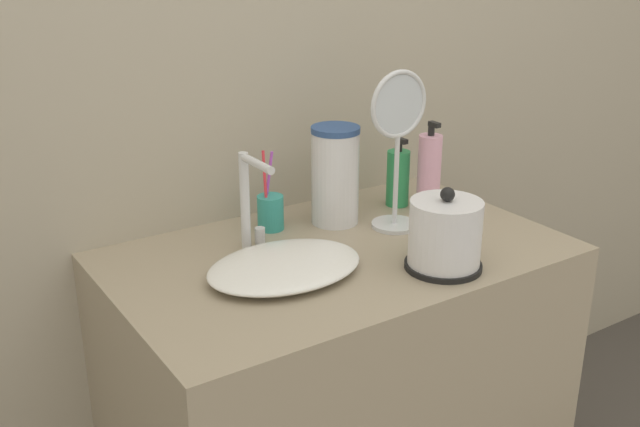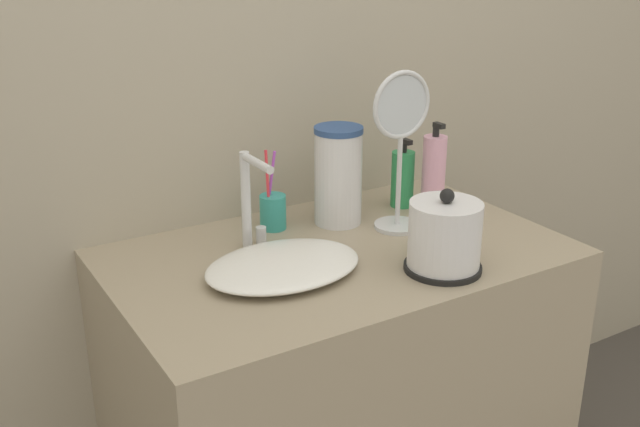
% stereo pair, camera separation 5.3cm
% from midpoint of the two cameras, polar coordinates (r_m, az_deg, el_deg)
% --- Properties ---
extents(wall_back, '(6.00, 0.04, 2.60)m').
position_cam_midpoint_polar(wall_back, '(1.83, -5.44, 14.62)').
color(wall_back, '#ADA38E').
rests_on(wall_back, ground_plane).
extents(vanity_counter, '(1.01, 0.62, 0.82)m').
position_cam_midpoint_polar(vanity_counter, '(1.88, 0.45, -14.40)').
color(vanity_counter, gray).
rests_on(vanity_counter, ground_plane).
extents(sink_basin, '(0.34, 0.25, 0.04)m').
position_cam_midpoint_polar(sink_basin, '(1.56, -3.67, -4.01)').
color(sink_basin, white).
rests_on(sink_basin, vanity_counter).
extents(faucet, '(0.06, 0.13, 0.22)m').
position_cam_midpoint_polar(faucet, '(1.65, -6.30, 1.20)').
color(faucet, silver).
rests_on(faucet, vanity_counter).
extents(electric_kettle, '(0.16, 0.16, 0.18)m').
position_cam_midpoint_polar(electric_kettle, '(1.58, 8.54, -1.82)').
color(electric_kettle, black).
rests_on(electric_kettle, vanity_counter).
extents(toothbrush_cup, '(0.06, 0.06, 0.19)m').
position_cam_midpoint_polar(toothbrush_cup, '(1.79, -4.65, 0.16)').
color(toothbrush_cup, teal).
rests_on(toothbrush_cup, vanity_counter).
extents(lotion_bottle, '(0.06, 0.06, 0.18)m').
position_cam_midpoint_polar(lotion_bottle, '(1.94, 5.18, 2.75)').
color(lotion_bottle, '#2D9956').
rests_on(lotion_bottle, vanity_counter).
extents(shampoo_bottle, '(0.06, 0.06, 0.23)m').
position_cam_midpoint_polar(shampoo_bottle, '(1.91, 7.52, 3.15)').
color(shampoo_bottle, '#EAA8C6').
rests_on(shampoo_bottle, vanity_counter).
extents(vanity_mirror, '(0.16, 0.11, 0.38)m').
position_cam_midpoint_polar(vanity_mirror, '(1.75, 5.07, 5.77)').
color(vanity_mirror, silver).
rests_on(vanity_mirror, vanity_counter).
extents(water_pitcher, '(0.12, 0.12, 0.24)m').
position_cam_midpoint_polar(water_pitcher, '(1.80, 0.32, 2.93)').
color(water_pitcher, silver).
rests_on(water_pitcher, vanity_counter).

